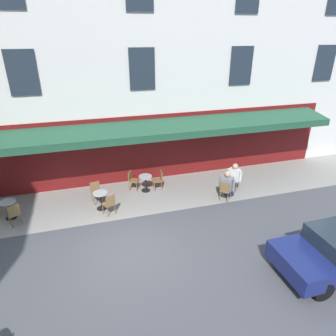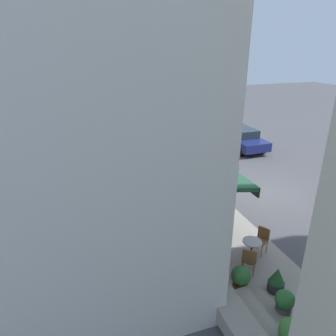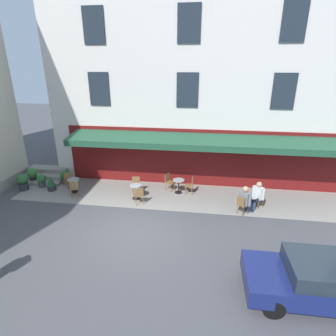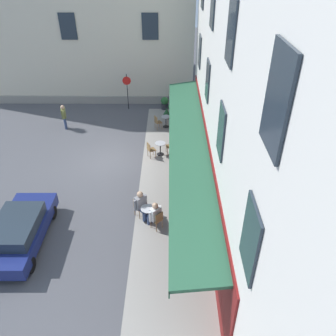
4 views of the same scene
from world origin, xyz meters
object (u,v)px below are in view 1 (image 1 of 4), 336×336
Objects in this scene: cafe_table_mid_terrace at (230,185)px; cafe_chair_wicker_facing_street at (96,190)px; cafe_table_near_entrance at (9,207)px; cafe_table_streetside at (101,198)px; cafe_chair_wicker_back_row at (235,178)px; cafe_chair_wicker_by_window at (132,179)px; cafe_chair_wicker_corner_left at (159,178)px; seated_patron_in_grey at (227,184)px; cafe_chair_wicker_corner_right at (225,190)px; cafe_chair_wicker_under_awning at (109,203)px; seated_companion_in_white at (234,177)px; cafe_chair_wicker_kerbside at (14,213)px; cafe_table_far_end at (146,181)px.

cafe_chair_wicker_facing_street is (5.74, -1.02, 0.06)m from cafe_table_mid_terrace.
cafe_table_near_entrance is 1.00× the size of cafe_table_streetside.
cafe_chair_wicker_back_row is 1.00× the size of cafe_chair_wicker_by_window.
seated_patron_in_grey reaches higher than cafe_chair_wicker_corner_left.
cafe_chair_wicker_under_awning is (4.83, -0.28, 0.00)m from cafe_chair_wicker_corner_right.
cafe_chair_wicker_by_window is at bearing -168.82° from cafe_table_near_entrance.
cafe_table_mid_terrace is 0.47m from seated_companion_in_white.
cafe_chair_wicker_back_row is 3.47m from cafe_chair_wicker_corner_left.
cafe_chair_wicker_corner_left is at bearing 165.53° from cafe_chair_wicker_by_window.
cafe_chair_wicker_facing_street is at bearing -5.32° from cafe_chair_wicker_back_row.
cafe_chair_wicker_facing_street is (-3.31, -0.33, 0.06)m from cafe_table_near_entrance.
cafe_table_near_entrance and cafe_table_mid_terrace have the same top height.
cafe_chair_wicker_under_awning is at bearing 32.30° from cafe_chair_wicker_corner_left.
cafe_chair_wicker_kerbside and cafe_chair_wicker_under_awning have the same top height.
cafe_chair_wicker_corner_right and cafe_chair_wicker_by_window have the same top height.
cafe_chair_wicker_facing_street is at bearing 9.27° from cafe_table_far_end.
cafe_chair_wicker_corner_left is 1.23m from cafe_chair_wicker_by_window.
cafe_chair_wicker_facing_street and cafe_chair_wicker_corner_left have the same top height.
seated_patron_in_grey reaches higher than seated_companion_in_white.
cafe_table_streetside is at bearing -62.11° from cafe_chair_wicker_under_awning.
cafe_table_far_end is 3.98m from seated_companion_in_white.
cafe_table_mid_terrace is 5.30m from cafe_chair_wicker_under_awning.
cafe_chair_wicker_by_window is 4.26m from seated_patron_in_grey.
cafe_table_far_end is at bearing -15.88° from seated_companion_in_white.
cafe_chair_wicker_under_awning is 2.34m from cafe_table_far_end.
cafe_chair_wicker_corner_left reaches higher than cafe_table_far_end.
cafe_table_far_end is 0.63m from cafe_chair_wicker_by_window.
seated_companion_in_white is (-6.04, 0.73, 0.16)m from cafe_chair_wicker_facing_street.
cafe_chair_wicker_back_row is 6.22m from cafe_chair_wicker_facing_street.
seated_companion_in_white reaches higher than cafe_table_streetside.
cafe_chair_wicker_facing_street is 2.24m from cafe_table_far_end.
cafe_chair_wicker_under_awning reaches higher than cafe_table_near_entrance.
cafe_table_streetside is 0.82× the size of cafe_chair_wicker_under_awning.
seated_companion_in_white is (-9.35, 0.40, 0.22)m from cafe_table_near_entrance.
cafe_table_mid_terrace is 0.63m from cafe_chair_wicker_back_row.
cafe_table_streetside and cafe_table_far_end have the same top height.
cafe_table_near_entrance and cafe_table_far_end have the same top height.
cafe_chair_wicker_corner_left is 1.00× the size of cafe_chair_wicker_by_window.
cafe_chair_wicker_kerbside is 3.48m from cafe_chair_wicker_under_awning.
seated_companion_in_white reaches higher than cafe_table_far_end.
cafe_chair_wicker_facing_street reaches higher than cafe_table_streetside.
cafe_chair_wicker_corner_right is at bearing 43.29° from seated_patron_in_grey.
cafe_chair_wicker_by_window is (-1.21, -1.82, 0.00)m from cafe_chair_wicker_under_awning.
cafe_chair_wicker_corner_left is (-2.85, -0.34, 0.00)m from cafe_chair_wicker_facing_street.
cafe_chair_wicker_corner_right is at bearing 164.64° from cafe_chair_wicker_facing_street.
cafe_table_mid_terrace is at bearing 44.14° from cafe_chair_wicker_back_row.
cafe_chair_wicker_kerbside is at bearing 4.99° from cafe_table_streetside.
cafe_chair_wicker_corner_left is (2.43, -1.79, 0.00)m from cafe_chair_wicker_corner_right.
cafe_chair_wicker_kerbside and cafe_chair_wicker_back_row have the same top height.
cafe_table_far_end is 0.82× the size of cafe_chair_wicker_corner_left.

